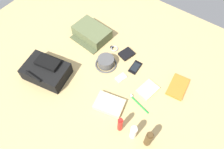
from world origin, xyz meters
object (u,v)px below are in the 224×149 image
paperback_novel (178,87)px  media_player (121,78)px  wristwatch (114,48)px  folded_towel (109,104)px  toiletry_pouch (92,33)px  bucket_hat (106,62)px  cologne_bottle (149,139)px  sunscreen_spray (120,124)px  cell_phone (135,67)px  toothpaste_tube (133,132)px  wallet (126,54)px  toothbrush (138,103)px  notepad (148,90)px  backpack (46,71)px

paperback_novel → media_player: (0.39, 0.18, -0.01)m
media_player → wristwatch: same height
media_player → folded_towel: folded_towel is taller
toiletry_pouch → media_player: size_ratio=3.32×
bucket_hat → cologne_bottle: bearing=149.9°
toiletry_pouch → wristwatch: size_ratio=4.42×
sunscreen_spray → cell_phone: (0.18, -0.48, -0.07)m
toothpaste_tube → cell_phone: 0.55m
wallet → wristwatch: bearing=19.2°
sunscreen_spray → toothbrush: 0.24m
sunscreen_spray → wristwatch: 0.69m
bucket_hat → toothpaste_tube: toothpaste_tube is taller
wallet → notepad: wallet is taller
toothbrush → paperback_novel: bearing=-121.2°
paperback_novel → notepad: paperback_novel is taller
cell_phone → backpack: bearing=41.7°
bucket_hat → toothbrush: 0.41m
media_player → backpack: bearing=33.3°
backpack → toiletry_pouch: bearing=-92.5°
notepad → media_player: bearing=17.7°
notepad → cologne_bottle: bearing=130.4°
toiletry_pouch → wallet: bearing=-178.6°
cologne_bottle → folded_towel: size_ratio=0.82×
paperback_novel → folded_towel: folded_towel is taller
toothpaste_tube → wristwatch: size_ratio=2.10×
sunscreen_spray → paperback_novel: size_ratio=0.77×
cologne_bottle → wallet: 0.73m
bucket_hat → folded_towel: bucket_hat is taller
cell_phone → notepad: bearing=148.1°
bucket_hat → sunscreen_spray: size_ratio=1.09×
media_player → toothbrush: size_ratio=0.51×
bucket_hat → notepad: bearing=179.4°
toiletry_pouch → media_player: bearing=155.9°
cell_phone → notepad: size_ratio=0.83×
toothbrush → wallet: (0.31, -0.32, 0.01)m
backpack → toothbrush: size_ratio=1.93×
folded_towel → wristwatch: bearing=-57.9°
folded_towel → toiletry_pouch: bearing=-40.6°
paperback_novel → notepad: bearing=41.3°
backpack → toothpaste_tube: 0.79m
toiletry_pouch → notepad: (-0.67, 0.17, -0.04)m
toothpaste_tube → wristwatch: (0.53, -0.53, -0.07)m
toothbrush → folded_towel: size_ratio=0.93×
cologne_bottle → folded_towel: 0.36m
toiletry_pouch → paperback_novel: (-0.84, 0.02, -0.03)m
paperback_novel → sunscreen_spray: bearing=71.6°
toothpaste_tube → backpack: bearing=-1.0°
sunscreen_spray → folded_towel: bearing=-31.1°
toothbrush → cologne_bottle: bearing=134.4°
bucket_hat → cell_phone: 0.23m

